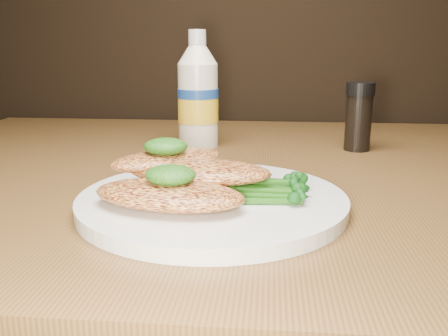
# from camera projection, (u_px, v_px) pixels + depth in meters

# --- Properties ---
(plate) EXTENTS (0.28, 0.28, 0.01)m
(plate) POSITION_uv_depth(u_px,v_px,m) (212.00, 201.00, 0.51)
(plate) COLOR white
(plate) RESTS_ON dining_table
(chicken_front) EXTENTS (0.16, 0.11, 0.02)m
(chicken_front) POSITION_uv_depth(u_px,v_px,m) (169.00, 195.00, 0.47)
(chicken_front) COLOR #E09647
(chicken_front) RESTS_ON plate
(chicken_mid) EXTENTS (0.16, 0.09, 0.02)m
(chicken_mid) POSITION_uv_depth(u_px,v_px,m) (199.00, 171.00, 0.52)
(chicken_mid) COLOR #E09647
(chicken_mid) RESTS_ON plate
(chicken_back) EXTENTS (0.15, 0.13, 0.02)m
(chicken_back) POSITION_uv_depth(u_px,v_px,m) (167.00, 160.00, 0.55)
(chicken_back) COLOR #E09647
(chicken_back) RESTS_ON plate
(pesto_front) EXTENTS (0.06, 0.06, 0.02)m
(pesto_front) POSITION_uv_depth(u_px,v_px,m) (170.00, 175.00, 0.47)
(pesto_front) COLOR black
(pesto_front) RESTS_ON chicken_front
(pesto_back) EXTENTS (0.05, 0.05, 0.02)m
(pesto_back) POSITION_uv_depth(u_px,v_px,m) (166.00, 146.00, 0.54)
(pesto_back) COLOR black
(pesto_back) RESTS_ON chicken_back
(broccolini_bundle) EXTENTS (0.14, 0.11, 0.02)m
(broccolini_bundle) POSITION_uv_depth(u_px,v_px,m) (255.00, 184.00, 0.51)
(broccolini_bundle) COLOR #205913
(broccolini_bundle) RESTS_ON plate
(mayo_bottle) EXTENTS (0.08, 0.08, 0.19)m
(mayo_bottle) POSITION_uv_depth(u_px,v_px,m) (198.00, 89.00, 0.79)
(mayo_bottle) COLOR white
(mayo_bottle) RESTS_ON dining_table
(pepper_grinder) EXTENTS (0.05, 0.05, 0.11)m
(pepper_grinder) POSITION_uv_depth(u_px,v_px,m) (359.00, 117.00, 0.77)
(pepper_grinder) COLOR black
(pepper_grinder) RESTS_ON dining_table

